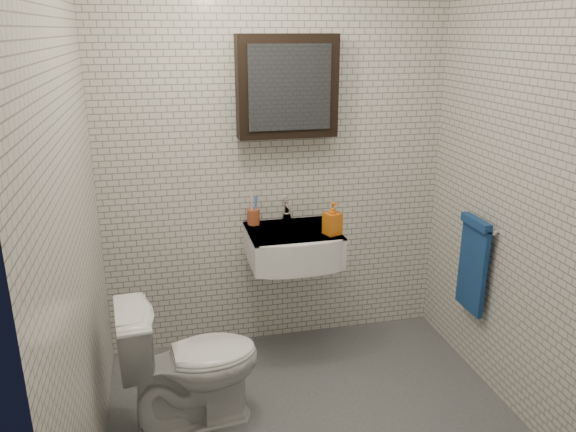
{
  "coord_description": "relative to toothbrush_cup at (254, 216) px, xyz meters",
  "views": [
    {
      "loc": [
        -0.71,
        -2.37,
        2.02
      ],
      "look_at": [
        -0.06,
        0.45,
        1.06
      ],
      "focal_mm": 35.0,
      "sensor_mm": 36.0,
      "label": 1
    }
  ],
  "objects": [
    {
      "name": "soap_bottle",
      "position": [
        0.43,
        -0.29,
        0.05
      ],
      "size": [
        0.12,
        0.12,
        0.2
      ],
      "primitive_type": "imported",
      "rotation": [
        0.0,
        0.0,
        0.35
      ],
      "color": "#EA4B18",
      "rests_on": "washbasin"
    },
    {
      "name": "mirror_cabinet",
      "position": [
        0.21,
        -0.01,
        0.8
      ],
      "size": [
        0.6,
        0.15,
        0.6
      ],
      "color": "black",
      "rests_on": "room_shell"
    },
    {
      "name": "ground",
      "position": [
        0.16,
        -0.94,
        -0.9
      ],
      "size": [
        2.2,
        2.0,
        0.01
      ],
      "primitive_type": "cube",
      "color": "#4F5257",
      "rests_on": "ground"
    },
    {
      "name": "room_shell",
      "position": [
        0.16,
        -0.94,
        0.56
      ],
      "size": [
        2.22,
        2.02,
        2.51
      ],
      "color": "silver",
      "rests_on": "ground"
    },
    {
      "name": "towel_rail",
      "position": [
        1.21,
        -0.59,
        -0.18
      ],
      "size": [
        0.09,
        0.3,
        0.58
      ],
      "color": "silver",
      "rests_on": "room_shell"
    },
    {
      "name": "toothbrush_cup",
      "position": [
        0.0,
        0.0,
        0.0
      ],
      "size": [
        0.08,
        0.08,
        0.22
      ],
      "rotation": [
        0.0,
        0.0,
        0.02
      ],
      "color": "#9D4927",
      "rests_on": "washbasin"
    },
    {
      "name": "faucet",
      "position": [
        0.21,
        -0.01,
        0.01
      ],
      "size": [
        0.06,
        0.2,
        0.15
      ],
      "color": "silver",
      "rests_on": "washbasin"
    },
    {
      "name": "toilet",
      "position": [
        -0.47,
        -0.72,
        -0.54
      ],
      "size": [
        0.75,
        0.47,
        0.73
      ],
      "primitive_type": "imported",
      "rotation": [
        0.0,
        0.0,
        1.66
      ],
      "color": "white",
      "rests_on": "ground"
    },
    {
      "name": "washbasin",
      "position": [
        0.21,
        -0.21,
        -0.15
      ],
      "size": [
        0.55,
        0.5,
        0.2
      ],
      "color": "white",
      "rests_on": "room_shell"
    }
  ]
}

